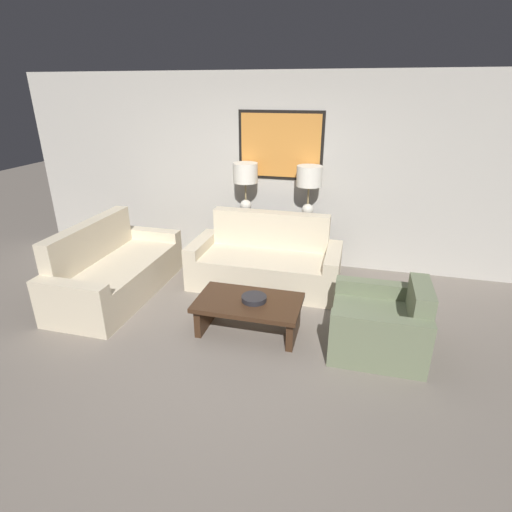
{
  "coord_description": "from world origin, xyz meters",
  "views": [
    {
      "loc": [
        1.08,
        -3.15,
        2.42
      ],
      "look_at": [
        0.03,
        0.93,
        0.65
      ],
      "focal_mm": 28.0,
      "sensor_mm": 36.0,
      "label": 1
    }
  ],
  "objects_px": {
    "couch_by_side": "(115,271)",
    "coffee_table": "(249,309)",
    "table_lamp_left": "(245,177)",
    "couch_by_back_wall": "(266,263)",
    "console_table": "(275,241)",
    "table_lamp_right": "(309,181)",
    "armchair_near_back_wall": "(381,325)",
    "decorative_bowl": "(254,298)"
  },
  "relations": [
    {
      "from": "console_table",
      "to": "armchair_near_back_wall",
      "type": "bearing_deg",
      "value": -50.5
    },
    {
      "from": "decorative_bowl",
      "to": "table_lamp_right",
      "type": "bearing_deg",
      "value": 80.54
    },
    {
      "from": "table_lamp_right",
      "to": "couch_by_back_wall",
      "type": "height_order",
      "value": "table_lamp_right"
    },
    {
      "from": "console_table",
      "to": "table_lamp_left",
      "type": "height_order",
      "value": "table_lamp_left"
    },
    {
      "from": "console_table",
      "to": "armchair_near_back_wall",
      "type": "height_order",
      "value": "console_table"
    },
    {
      "from": "table_lamp_left",
      "to": "coffee_table",
      "type": "bearing_deg",
      "value": -73.42
    },
    {
      "from": "decorative_bowl",
      "to": "armchair_near_back_wall",
      "type": "distance_m",
      "value": 1.3
    },
    {
      "from": "table_lamp_left",
      "to": "couch_by_side",
      "type": "xyz_separation_m",
      "value": [
        -1.34,
        -1.35,
        -0.98
      ]
    },
    {
      "from": "couch_by_side",
      "to": "coffee_table",
      "type": "bearing_deg",
      "value": -13.02
    },
    {
      "from": "couch_by_side",
      "to": "coffee_table",
      "type": "xyz_separation_m",
      "value": [
        1.87,
        -0.43,
        -0.02
      ]
    },
    {
      "from": "console_table",
      "to": "table_lamp_right",
      "type": "bearing_deg",
      "value": 0.0
    },
    {
      "from": "couch_by_side",
      "to": "armchair_near_back_wall",
      "type": "relative_size",
      "value": 2.16
    },
    {
      "from": "table_lamp_right",
      "to": "couch_by_side",
      "type": "height_order",
      "value": "table_lamp_right"
    },
    {
      "from": "couch_by_side",
      "to": "coffee_table",
      "type": "distance_m",
      "value": 1.92
    },
    {
      "from": "console_table",
      "to": "coffee_table",
      "type": "xyz_separation_m",
      "value": [
        0.09,
        -1.78,
        -0.11
      ]
    },
    {
      "from": "table_lamp_left",
      "to": "coffee_table",
      "type": "distance_m",
      "value": 2.12
    },
    {
      "from": "table_lamp_left",
      "to": "table_lamp_right",
      "type": "xyz_separation_m",
      "value": [
        0.88,
        0.0,
        0.0
      ]
    },
    {
      "from": "table_lamp_left",
      "to": "couch_by_back_wall",
      "type": "relative_size",
      "value": 0.37
    },
    {
      "from": "armchair_near_back_wall",
      "to": "couch_by_back_wall",
      "type": "bearing_deg",
      "value": 142.0
    },
    {
      "from": "couch_by_side",
      "to": "decorative_bowl",
      "type": "height_order",
      "value": "couch_by_side"
    },
    {
      "from": "couch_by_back_wall",
      "to": "coffee_table",
      "type": "relative_size",
      "value": 1.75
    },
    {
      "from": "console_table",
      "to": "table_lamp_right",
      "type": "height_order",
      "value": "table_lamp_right"
    },
    {
      "from": "table_lamp_left",
      "to": "couch_by_side",
      "type": "distance_m",
      "value": 2.14
    },
    {
      "from": "console_table",
      "to": "coffee_table",
      "type": "relative_size",
      "value": 1.26
    },
    {
      "from": "couch_by_side",
      "to": "armchair_near_back_wall",
      "type": "xyz_separation_m",
      "value": [
        3.21,
        -0.39,
        -0.04
      ]
    },
    {
      "from": "table_lamp_left",
      "to": "couch_by_back_wall",
      "type": "bearing_deg",
      "value": -54.49
    },
    {
      "from": "table_lamp_left",
      "to": "coffee_table",
      "type": "relative_size",
      "value": 0.64
    },
    {
      "from": "table_lamp_right",
      "to": "armchair_near_back_wall",
      "type": "relative_size",
      "value": 0.79
    },
    {
      "from": "couch_by_side",
      "to": "table_lamp_left",
      "type": "bearing_deg",
      "value": 45.29
    },
    {
      "from": "coffee_table",
      "to": "couch_by_side",
      "type": "bearing_deg",
      "value": 166.98
    },
    {
      "from": "table_lamp_right",
      "to": "coffee_table",
      "type": "distance_m",
      "value": 2.08
    },
    {
      "from": "coffee_table",
      "to": "decorative_bowl",
      "type": "xyz_separation_m",
      "value": [
        0.06,
        0.01,
        0.13
      ]
    },
    {
      "from": "table_lamp_left",
      "to": "table_lamp_right",
      "type": "bearing_deg",
      "value": 0.0
    },
    {
      "from": "console_table",
      "to": "table_lamp_right",
      "type": "relative_size",
      "value": 1.96
    },
    {
      "from": "coffee_table",
      "to": "armchair_near_back_wall",
      "type": "xyz_separation_m",
      "value": [
        1.34,
        0.04,
        -0.01
      ]
    },
    {
      "from": "couch_by_back_wall",
      "to": "couch_by_side",
      "type": "distance_m",
      "value": 1.93
    },
    {
      "from": "table_lamp_right",
      "to": "decorative_bowl",
      "type": "xyz_separation_m",
      "value": [
        -0.3,
        -1.77,
        -0.88
      ]
    },
    {
      "from": "couch_by_back_wall",
      "to": "couch_by_side",
      "type": "height_order",
      "value": "same"
    },
    {
      "from": "console_table",
      "to": "armchair_near_back_wall",
      "type": "relative_size",
      "value": 1.55
    },
    {
      "from": "table_lamp_right",
      "to": "decorative_bowl",
      "type": "height_order",
      "value": "table_lamp_right"
    },
    {
      "from": "table_lamp_left",
      "to": "coffee_table",
      "type": "height_order",
      "value": "table_lamp_left"
    },
    {
      "from": "decorative_bowl",
      "to": "couch_by_side",
      "type": "bearing_deg",
      "value": 167.68
    }
  ]
}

